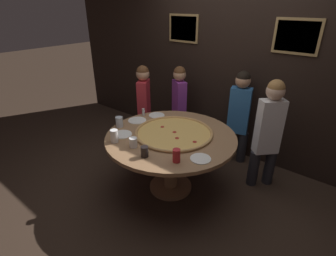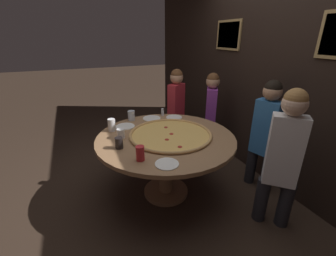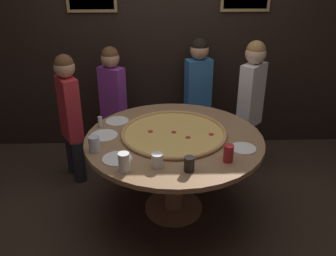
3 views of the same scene
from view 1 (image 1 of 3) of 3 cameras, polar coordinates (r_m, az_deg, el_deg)
The scene contains 18 objects.
ground_plane at distance 3.38m, azimuth 0.57°, elevation -12.77°, with size 24.00×24.00×0.00m, color #38281E.
back_wall at distance 3.88m, azimuth 13.45°, elevation 13.14°, with size 6.40×0.08×2.60m.
dining_table at distance 3.05m, azimuth 0.62°, elevation -3.93°, with size 1.49×1.49×0.74m.
giant_pizza at distance 3.01m, azimuth 1.35°, elevation -0.98°, with size 0.90×0.90×0.03m.
drink_cup_beside_pizza at distance 2.57m, azimuth -5.14°, elevation -5.14°, with size 0.08×0.08×0.11m, color black.
drink_cup_far_right at distance 3.21m, azimuth -10.56°, elevation 1.32°, with size 0.09×0.09×0.13m, color silver.
drink_cup_centre_back at distance 2.87m, azimuth -11.61°, elevation -1.71°, with size 0.08×0.08×0.14m, color white.
drink_cup_near_left at distance 2.47m, azimuth 1.85°, elevation -6.02°, with size 0.07×0.07×0.13m, color #B22328.
drink_cup_by_shaker at distance 2.75m, azimuth -7.57°, elevation -3.12°, with size 0.08×0.08×0.10m, color white.
white_plate_beside_cup at distance 2.56m, azimuth 7.10°, elevation -6.62°, with size 0.20×0.20×0.01m, color white.
white_plate_left_side at distance 3.04m, azimuth -9.96°, elevation -1.36°, with size 0.22×0.22×0.01m, color white.
white_plate_right_side at distance 3.36m, azimuth -6.74°, elevation 1.66°, with size 0.23×0.23×0.01m, color white.
white_plate_near_front at distance 3.50m, azimuth -2.48°, elevation 2.80°, with size 0.21×0.21×0.01m, color white.
condiment_shaker at distance 3.49m, azimuth -5.36°, elevation 3.47°, with size 0.04×0.04×0.10m.
diner_far_left at distance 4.03m, azimuth 2.43°, elevation 5.62°, with size 0.33×0.27×1.27m.
diner_centre_back at distance 3.70m, azimuth 15.19°, elevation 3.27°, with size 0.35×0.22×1.32m.
diner_side_left at distance 3.27m, azimuth 21.04°, elevation -0.21°, with size 0.32×0.33×1.36m.
diner_side_right at distance 3.98m, azimuth -5.26°, elevation 5.50°, with size 0.27×0.34×1.30m.
Camera 1 is at (1.64, -2.08, 2.11)m, focal length 28.00 mm.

